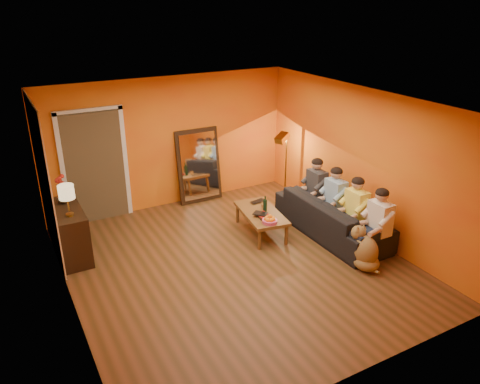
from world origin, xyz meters
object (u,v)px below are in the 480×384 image
vase (63,197)px  mirror_frame (199,166)px  tumbler (263,206)px  table_lamp (68,201)px  person_far_right (316,189)px  sofa (332,216)px  coffee_table (261,222)px  person_mid_right (335,199)px  wine_bottle (265,204)px  person_mid_left (356,211)px  sideboard (70,232)px  floor_lamp (286,168)px  dog (365,248)px  person_far_left (379,224)px  laptop (260,202)px

vase → mirror_frame: bearing=16.6°
tumbler → table_lamp: bearing=172.9°
person_far_right → vase: person_far_right is taller
mirror_frame → tumbler: mirror_frame is taller
sofa → coffee_table: sofa is taller
table_lamp → person_mid_right: bearing=-13.6°
mirror_frame → table_lamp: size_ratio=2.98×
wine_bottle → tumbler: bearing=67.6°
mirror_frame → person_far_right: (1.58, -1.89, -0.15)m
person_mid_left → tumbler: size_ratio=13.07×
coffee_table → person_far_right: bearing=9.4°
sideboard → vase: vase is taller
floor_lamp → dog: 2.85m
person_far_right → wine_bottle: size_ratio=3.94×
mirror_frame → person_far_left: mirror_frame is taller
floor_lamp → person_mid_right: floor_lamp is taller
table_lamp → person_far_left: table_lamp is taller
person_far_left → table_lamp: bearing=153.7°
laptop → floor_lamp: bearing=22.1°
sideboard → person_mid_left: bearing=-23.6°
person_far_right → laptop: size_ratio=3.94×
sofa → person_mid_left: bearing=-163.9°
mirror_frame → floor_lamp: (1.55, -0.89, -0.04)m
sofa → dog: (-0.28, -1.15, 0.01)m
coffee_table → person_far_left: (1.23, -1.64, 0.40)m
table_lamp → person_far_left: (4.37, -2.16, -0.49)m
table_lamp → laptop: 3.40m
floor_lamp → person_far_left: (0.03, -2.65, -0.11)m
floor_lamp → vase: size_ratio=7.33×
floor_lamp → sofa: bearing=-116.8°
table_lamp → person_mid_right: size_ratio=0.42×
floor_lamp → coffee_table: bearing=-163.1°
coffee_table → vase: size_ratio=6.21×
mirror_frame → person_far_left: bearing=-66.0°
sideboard → sofa: sideboard is taller
floor_lamp → dog: floor_lamp is taller
sofa → tumbler: bearing=52.3°
sofa → coffee_table: size_ratio=1.91×
person_far_left → wine_bottle: (-1.18, 1.59, -0.03)m
mirror_frame → dog: size_ratio=2.14×
sideboard → vase: size_ratio=6.00×
person_mid_right → laptop: (-1.05, 0.89, -0.18)m
sideboard → person_far_right: bearing=-10.5°
person_far_right → sideboard: bearing=169.5°
person_far_left → vase: size_ratio=6.21×
coffee_table → tumbler: 0.30m
sideboard → vase: (0.00, 0.25, 0.52)m
person_far_right → floor_lamp: bearing=91.7°
person_far_left → vase: person_far_left is taller
table_lamp → floor_lamp: 4.38m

